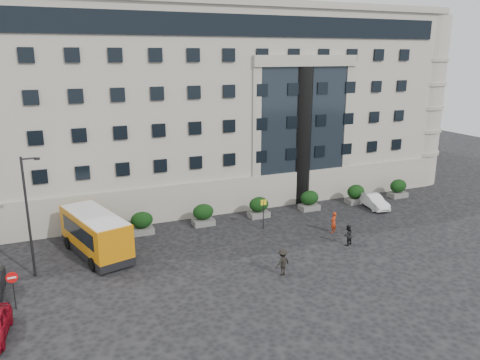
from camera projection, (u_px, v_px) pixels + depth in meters
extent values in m
plane|color=black|center=(223.00, 264.00, 32.43)|extent=(120.00, 120.00, 0.00)
cube|color=#A7A193|center=(202.00, 101.00, 51.92)|extent=(44.00, 24.00, 18.00)
cylinder|color=black|center=(302.00, 137.00, 44.41)|extent=(1.80, 1.80, 13.00)
cube|color=#5B5B58|center=(142.00, 231.00, 37.80)|extent=(1.80, 1.20, 0.50)
ellipsoid|color=black|center=(142.00, 220.00, 37.56)|extent=(1.80, 1.26, 1.34)
cube|color=#5B5B58|center=(203.00, 222.00, 39.75)|extent=(1.80, 1.20, 0.50)
ellipsoid|color=black|center=(203.00, 212.00, 39.52)|extent=(1.80, 1.26, 1.34)
cube|color=#5B5B58|center=(259.00, 214.00, 41.71)|extent=(1.80, 1.20, 0.50)
ellipsoid|color=black|center=(259.00, 204.00, 41.47)|extent=(1.80, 1.26, 1.34)
cube|color=#5B5B58|center=(309.00, 207.00, 43.66)|extent=(1.80, 1.20, 0.50)
ellipsoid|color=black|center=(309.00, 198.00, 43.42)|extent=(1.80, 1.26, 1.34)
cube|color=#5B5B58|center=(355.00, 201.00, 45.61)|extent=(1.80, 1.20, 0.50)
ellipsoid|color=black|center=(356.00, 192.00, 45.37)|extent=(1.80, 1.26, 1.34)
cube|color=#5B5B58|center=(397.00, 195.00, 47.57)|extent=(1.80, 1.20, 0.50)
ellipsoid|color=black|center=(398.00, 186.00, 47.33)|extent=(1.80, 1.26, 1.34)
cylinder|color=#262628|center=(28.00, 219.00, 29.55)|extent=(0.16, 0.16, 8.00)
cylinder|color=#262628|center=(29.00, 159.00, 28.72)|extent=(0.90, 0.12, 0.12)
cube|color=black|center=(37.00, 159.00, 28.90)|extent=(0.35, 0.18, 0.14)
cylinder|color=#262628|center=(263.00, 215.00, 38.62)|extent=(0.08, 0.08, 2.50)
cube|color=yellow|center=(264.00, 202.00, 38.35)|extent=(0.50, 0.06, 0.45)
cylinder|color=#262628|center=(14.00, 292.00, 26.37)|extent=(0.08, 0.08, 2.20)
cylinder|color=red|center=(12.00, 277.00, 26.08)|extent=(0.64, 0.05, 0.64)
cube|color=white|center=(12.00, 278.00, 26.05)|extent=(0.45, 0.04, 0.10)
cube|color=#BF6E08|center=(95.00, 231.00, 33.48)|extent=(4.41, 7.74, 2.49)
cube|color=black|center=(97.00, 249.00, 33.83)|extent=(4.46, 7.79, 0.55)
cube|color=black|center=(95.00, 228.00, 33.41)|extent=(4.03, 6.20, 1.10)
cube|color=silver|center=(94.00, 215.00, 33.17)|extent=(4.19, 7.35, 0.18)
cylinder|color=black|center=(92.00, 264.00, 31.30)|extent=(0.51, 0.94, 0.90)
cylinder|color=black|center=(127.00, 255.00, 32.81)|extent=(0.51, 0.94, 0.90)
cylinder|color=black|center=(68.00, 243.00, 34.84)|extent=(0.51, 0.94, 0.90)
cylinder|color=black|center=(101.00, 235.00, 36.35)|extent=(0.51, 0.94, 0.90)
cube|color=maroon|center=(35.00, 204.00, 40.91)|extent=(2.34, 3.44, 2.28)
cube|color=maroon|center=(33.00, 216.00, 38.83)|extent=(2.11, 1.61, 1.55)
cube|color=black|center=(32.00, 215.00, 38.16)|extent=(1.74, 0.25, 0.73)
cylinder|color=black|center=(21.00, 225.00, 38.78)|extent=(0.29, 0.78, 0.77)
cylinder|color=black|center=(47.00, 222.00, 39.39)|extent=(0.29, 0.78, 0.77)
cylinder|color=black|center=(24.00, 213.00, 41.54)|extent=(0.29, 0.78, 0.77)
cylinder|color=black|center=(49.00, 211.00, 42.16)|extent=(0.29, 0.78, 0.77)
imported|color=silver|center=(373.00, 201.00, 44.16)|extent=(1.86, 4.08, 1.30)
imported|color=#A72D10|center=(334.00, 222.00, 37.89)|extent=(0.75, 0.64, 1.75)
imported|color=black|center=(348.00, 235.00, 35.40)|extent=(0.93, 0.81, 1.61)
imported|color=black|center=(282.00, 262.00, 30.57)|extent=(1.31, 0.98, 1.81)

